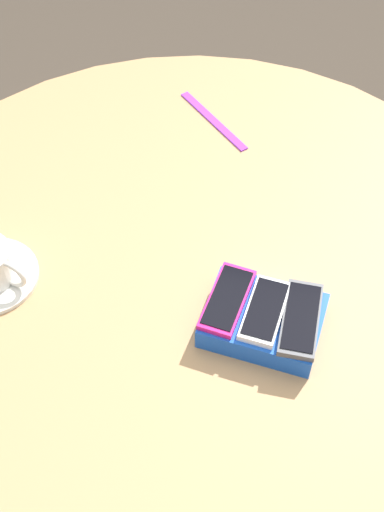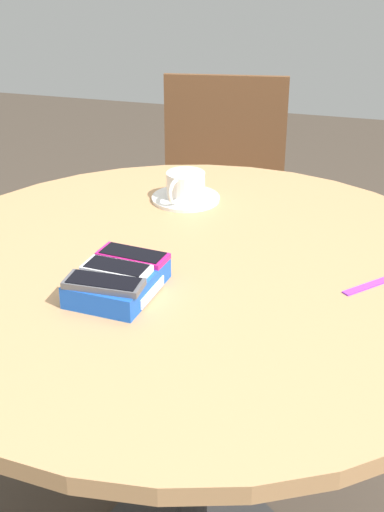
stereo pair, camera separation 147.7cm
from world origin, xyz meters
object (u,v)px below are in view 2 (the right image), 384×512
at_px(coffee_cup, 185,185).
at_px(phone_magenta, 133,255).
at_px(round_table, 192,317).
at_px(phone_white, 117,269).
at_px(phone_gray, 104,283).
at_px(saucer, 186,198).
at_px(chair_far_side, 221,215).
at_px(phone_box, 118,282).

bearing_deg(coffee_cup, phone_magenta, -178.35).
xyz_separation_m(round_table, coffee_cup, (0.31, 0.10, 0.15)).
bearing_deg(phone_magenta, phone_white, 171.28).
relative_size(phone_gray, saucer, 0.85).
distance_m(saucer, chair_far_side, 0.71).
relative_size(phone_white, chair_far_side, 0.14).
xyz_separation_m(phone_gray, saucer, (0.51, -0.00, -0.04)).
bearing_deg(round_table, coffee_cup, 18.13).
distance_m(phone_box, coffee_cup, 0.45).
bearing_deg(phone_box, phone_gray, 176.89).
bearing_deg(phone_magenta, chair_far_side, 3.83).
bearing_deg(phone_gray, phone_box, -3.11).
distance_m(phone_white, saucer, 0.45).
bearing_deg(round_table, phone_gray, 151.55).
bearing_deg(coffee_cup, round_table, -161.87).
bearing_deg(chair_far_side, phone_box, -176.82).
distance_m(round_table, chair_far_side, 0.98).
distance_m(phone_gray, phone_white, 0.05).
bearing_deg(phone_gray, coffee_cup, -0.03).
xyz_separation_m(round_table, phone_magenta, (-0.08, 0.09, 0.16)).
height_order(round_table, coffee_cup, coffee_cup).
distance_m(round_table, saucer, 0.35).
xyz_separation_m(phone_white, chair_far_side, (1.08, 0.06, -0.35)).
distance_m(round_table, phone_white, 0.23).
distance_m(round_table, coffee_cup, 0.36).
xyz_separation_m(phone_box, phone_magenta, (0.06, -0.01, 0.03)).
bearing_deg(saucer, phone_box, -179.73).
bearing_deg(phone_box, phone_white, 138.15).
relative_size(phone_box, chair_far_side, 0.21).
bearing_deg(phone_white, phone_box, -41.85).
bearing_deg(round_table, chair_far_side, 9.57).
height_order(phone_box, phone_white, phone_white).
relative_size(phone_box, phone_white, 1.52).
bearing_deg(phone_box, coffee_cup, 0.36).
bearing_deg(phone_box, round_table, -36.57).
distance_m(phone_gray, phone_magenta, 0.11).
bearing_deg(phone_gray, chair_far_side, 2.87).
bearing_deg(phone_white, phone_gray, 177.54).
bearing_deg(coffee_cup, phone_white, -179.73).
xyz_separation_m(phone_gray, coffee_cup, (0.50, -0.00, -0.01)).
bearing_deg(phone_white, round_table, -36.60).
xyz_separation_m(saucer, coffee_cup, (-0.00, 0.00, 0.03)).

